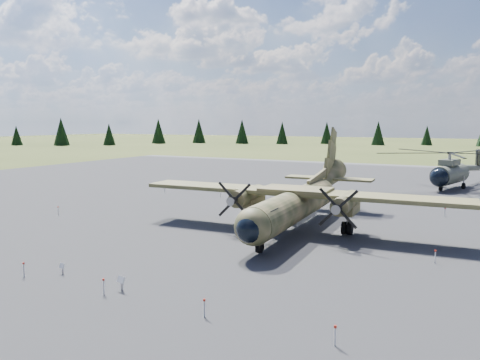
% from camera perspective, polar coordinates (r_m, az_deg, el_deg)
% --- Properties ---
extents(ground, '(500.00, 500.00, 0.00)m').
position_cam_1_polar(ground, '(36.94, -3.93, -6.63)').
color(ground, brown).
rests_on(ground, ground).
extents(apron, '(120.00, 120.00, 0.04)m').
position_cam_1_polar(apron, '(45.58, 2.62, -3.99)').
color(apron, slate).
rests_on(apron, ground).
extents(transport_plane, '(26.52, 24.09, 8.75)m').
position_cam_1_polar(transport_plane, '(38.82, 7.24, -2.22)').
color(transport_plane, '#363E21').
rests_on(transport_plane, ground).
extents(helicopter_near, '(23.82, 24.49, 4.91)m').
position_cam_1_polar(helicopter_near, '(67.20, 24.31, 1.95)').
color(helicopter_near, '#64675A').
rests_on(helicopter_near, ground).
extents(info_placard_left, '(0.42, 0.22, 0.62)m').
position_cam_1_polar(info_placard_left, '(29.32, -20.86, -9.88)').
color(info_placard_left, gray).
rests_on(info_placard_left, ground).
extents(info_placard_right, '(0.53, 0.30, 0.79)m').
position_cam_1_polar(info_placard_right, '(25.60, -14.28, -11.85)').
color(info_placard_right, gray).
rests_on(info_placard_right, ground).
extents(barrier_fence, '(33.12, 29.62, 0.85)m').
position_cam_1_polar(barrier_fence, '(37.00, -4.61, -5.81)').
color(barrier_fence, white).
rests_on(barrier_fence, ground).
extents(treeline, '(338.53, 332.95, 10.95)m').
position_cam_1_polar(treeline, '(47.93, -4.19, 2.27)').
color(treeline, black).
rests_on(treeline, ground).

